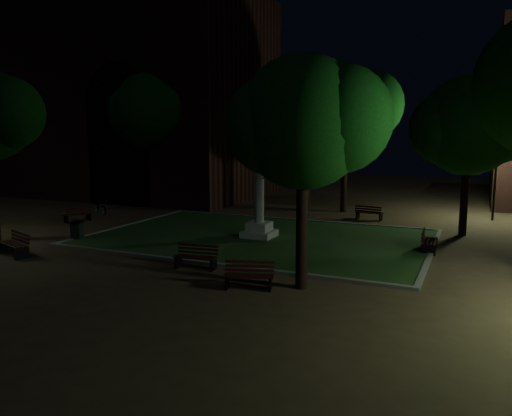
# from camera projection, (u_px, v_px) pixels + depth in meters

# --- Properties ---
(ground) EXTENTS (80.00, 80.00, 0.00)m
(ground) POSITION_uv_depth(u_px,v_px,m) (241.00, 247.00, 21.42)
(ground) COLOR brown
(lawn) EXTENTS (15.00, 10.00, 0.08)m
(lawn) POSITION_uv_depth(u_px,v_px,m) (259.00, 238.00, 23.22)
(lawn) COLOR #2A4F1E
(lawn) RESTS_ON ground
(lawn_kerb) EXTENTS (15.40, 10.40, 0.12)m
(lawn_kerb) POSITION_uv_depth(u_px,v_px,m) (259.00, 237.00, 23.22)
(lawn_kerb) COLOR slate
(lawn_kerb) RESTS_ON ground
(monument) EXTENTS (1.40, 1.40, 3.20)m
(monument) POSITION_uv_depth(u_px,v_px,m) (259.00, 218.00, 23.08)
(monument) COLOR #AFABA2
(monument) RESTS_ON lawn
(building_main) EXTENTS (20.00, 12.00, 15.00)m
(building_main) POSITION_uv_depth(u_px,v_px,m) (135.00, 101.00, 39.16)
(building_main) COLOR #452019
(building_main) RESTS_ON ground
(tree_north_er) EXTENTS (6.44, 5.26, 9.05)m
(tree_north_er) POSITION_uv_depth(u_px,v_px,m) (348.00, 107.00, 30.04)
(tree_north_er) COLOR black
(tree_north_er) RESTS_ON ground
(tree_ne) EXTENTS (5.72, 4.67, 7.54)m
(tree_ne) POSITION_uv_depth(u_px,v_px,m) (471.00, 126.00, 23.19)
(tree_ne) COLOR black
(tree_ne) RESTS_ON ground
(tree_se) EXTENTS (5.03, 4.10, 7.24)m
(tree_se) POSITION_uv_depth(u_px,v_px,m) (306.00, 123.00, 15.00)
(tree_se) COLOR black
(tree_se) RESTS_ON ground
(tree_nw) EXTENTS (6.98, 5.70, 9.12)m
(tree_nw) POSITION_uv_depth(u_px,v_px,m) (157.00, 112.00, 33.36)
(tree_nw) COLOR black
(tree_nw) RESTS_ON ground
(tree_far_north) EXTENTS (5.99, 4.89, 9.04)m
(tree_far_north) POSITION_uv_depth(u_px,v_px,m) (310.00, 104.00, 30.24)
(tree_far_north) COLOR black
(tree_far_north) RESTS_ON ground
(lamppost_nw) EXTENTS (1.18, 0.28, 4.66)m
(lamppost_nw) POSITION_uv_depth(u_px,v_px,m) (157.00, 157.00, 34.57)
(lamppost_nw) COLOR black
(lamppost_nw) RESTS_ON ground
(lamppost_ne) EXTENTS (1.18, 0.28, 4.71)m
(lamppost_ne) POSITION_uv_depth(u_px,v_px,m) (496.00, 162.00, 27.62)
(lamppost_ne) COLOR black
(lamppost_ne) RESTS_ON ground
(bench_near_left) EXTENTS (1.63, 0.74, 0.86)m
(bench_near_left) POSITION_uv_depth(u_px,v_px,m) (196.00, 258.00, 18.05)
(bench_near_left) COLOR black
(bench_near_left) RESTS_ON ground
(bench_near_right) EXTENTS (1.66, 1.00, 0.86)m
(bench_near_right) POSITION_uv_depth(u_px,v_px,m) (249.00, 276.00, 15.71)
(bench_near_right) COLOR black
(bench_near_right) RESTS_ON ground
(bench_west_near) EXTENTS (1.79, 1.11, 0.93)m
(bench_west_near) POSITION_uv_depth(u_px,v_px,m) (15.00, 245.00, 19.95)
(bench_west_near) COLOR black
(bench_west_near) RESTS_ON ground
(bench_left_side) EXTENTS (1.02, 1.57, 0.81)m
(bench_left_side) POSITION_uv_depth(u_px,v_px,m) (78.00, 215.00, 27.54)
(bench_left_side) COLOR black
(bench_left_side) RESTS_ON ground
(bench_right_side) EXTENTS (0.63, 1.65, 0.89)m
(bench_right_side) POSITION_uv_depth(u_px,v_px,m) (428.00, 241.00, 20.65)
(bench_right_side) COLOR black
(bench_right_side) RESTS_ON ground
(bench_far_side) EXTENTS (1.57, 0.71, 0.83)m
(bench_far_side) POSITION_uv_depth(u_px,v_px,m) (369.00, 213.00, 28.07)
(bench_far_side) COLOR black
(bench_far_side) RESTS_ON ground
(trash_bin) EXTENTS (0.60, 0.60, 0.84)m
(trash_bin) POSITION_uv_depth(u_px,v_px,m) (77.00, 231.00, 22.84)
(trash_bin) COLOR black
(trash_bin) RESTS_ON ground
(bicycle) EXTENTS (1.67, 1.18, 0.83)m
(bicycle) POSITION_uv_depth(u_px,v_px,m) (100.00, 207.00, 30.24)
(bicycle) COLOR black
(bicycle) RESTS_ON ground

